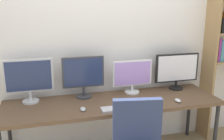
{
  "coord_description": "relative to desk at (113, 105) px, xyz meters",
  "views": [
    {
      "loc": [
        -0.69,
        -1.96,
        1.8
      ],
      "look_at": [
        0.0,
        0.65,
        1.09
      ],
      "focal_mm": 40.48,
      "sensor_mm": 36.0,
      "label": 1
    }
  ],
  "objects": [
    {
      "name": "mouse_right_side",
      "position": [
        0.69,
        -0.2,
        0.06
      ],
      "size": [
        0.06,
        0.1,
        0.03
      ],
      "primitive_type": "ellipsoid",
      "color": "silver",
      "rests_on": "desk"
    },
    {
      "name": "monitor_far_left",
      "position": [
        -0.89,
        0.21,
        0.32
      ],
      "size": [
        0.52,
        0.18,
        0.49
      ],
      "color": "silver",
      "rests_on": "desk"
    },
    {
      "name": "monitor_far_right",
      "position": [
        0.89,
        0.21,
        0.3
      ],
      "size": [
        0.58,
        0.18,
        0.46
      ],
      "color": "black",
      "rests_on": "desk"
    },
    {
      "name": "monitor_center_left",
      "position": [
        -0.3,
        0.21,
        0.32
      ],
      "size": [
        0.48,
        0.18,
        0.48
      ],
      "color": "#38383D",
      "rests_on": "desk"
    },
    {
      "name": "monitor_center_right",
      "position": [
        0.3,
        0.21,
        0.27
      ],
      "size": [
        0.49,
        0.18,
        0.4
      ],
      "color": "silver",
      "rests_on": "desk"
    },
    {
      "name": "keyboard_main",
      "position": [
        0.0,
        -0.23,
        0.06
      ],
      "size": [
        0.37,
        0.13,
        0.02
      ],
      "primitive_type": "cube",
      "color": "silver",
      "rests_on": "desk"
    },
    {
      "name": "desk",
      "position": [
        0.0,
        0.0,
        0.0
      ],
      "size": [
        2.42,
        0.68,
        0.74
      ],
      "color": "brown",
      "rests_on": "ground_plane"
    },
    {
      "name": "wall_back",
      "position": [
        0.0,
        0.42,
        0.61
      ],
      "size": [
        4.82,
        0.1,
        2.6
      ],
      "color": "silver",
      "rests_on": "ground_plane"
    },
    {
      "name": "mouse_left_side",
      "position": [
        -0.36,
        -0.17,
        0.06
      ],
      "size": [
        0.06,
        0.1,
        0.03
      ],
      "primitive_type": "ellipsoid",
      "color": "silver",
      "rests_on": "desk"
    }
  ]
}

